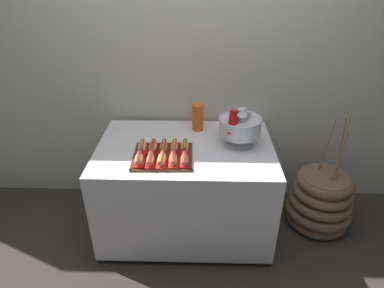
% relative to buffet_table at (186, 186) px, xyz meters
% --- Properties ---
extents(ground_plane, '(10.00, 10.00, 0.00)m').
position_rel_buffet_table_xyz_m(ground_plane, '(0.00, 0.00, -0.40)').
color(ground_plane, '#38332D').
extents(back_wall, '(6.00, 0.10, 2.60)m').
position_rel_buffet_table_xyz_m(back_wall, '(0.00, 0.52, 0.90)').
color(back_wall, beige).
rests_on(back_wall, ground_plane).
extents(buffet_table, '(1.28, 0.85, 0.76)m').
position_rel_buffet_table_xyz_m(buffet_table, '(0.00, 0.00, 0.00)').
color(buffet_table, silver).
rests_on(buffet_table, ground_plane).
extents(floor_vase, '(0.53, 0.53, 1.01)m').
position_rel_buffet_table_xyz_m(floor_vase, '(1.09, 0.07, -0.17)').
color(floor_vase, brown).
rests_on(floor_vase, ground_plane).
extents(serving_tray, '(0.42, 0.37, 0.01)m').
position_rel_buffet_table_xyz_m(serving_tray, '(-0.15, -0.16, 0.37)').
color(serving_tray, '#56331E').
rests_on(serving_tray, buffet_table).
extents(hot_dog_0, '(0.08, 0.16, 0.06)m').
position_rel_buffet_table_xyz_m(hot_dog_0, '(-0.29, -0.24, 0.40)').
color(hot_dog_0, red).
rests_on(hot_dog_0, serving_tray).
extents(hot_dog_1, '(0.06, 0.18, 0.06)m').
position_rel_buffet_table_xyz_m(hot_dog_1, '(-0.22, -0.24, 0.40)').
color(hot_dog_1, '#B21414').
rests_on(hot_dog_1, serving_tray).
extents(hot_dog_2, '(0.07, 0.18, 0.06)m').
position_rel_buffet_table_xyz_m(hot_dog_2, '(-0.14, -0.24, 0.40)').
color(hot_dog_2, red).
rests_on(hot_dog_2, serving_tray).
extents(hot_dog_3, '(0.07, 0.18, 0.06)m').
position_rel_buffet_table_xyz_m(hot_dog_3, '(-0.07, -0.24, 0.40)').
color(hot_dog_3, red).
rests_on(hot_dog_3, serving_tray).
extents(hot_dog_4, '(0.06, 0.16, 0.06)m').
position_rel_buffet_table_xyz_m(hot_dog_4, '(0.01, -0.23, 0.40)').
color(hot_dog_4, red).
rests_on(hot_dog_4, serving_tray).
extents(hot_dog_5, '(0.08, 0.18, 0.06)m').
position_rel_buffet_table_xyz_m(hot_dog_5, '(-0.30, -0.08, 0.40)').
color(hot_dog_5, red).
rests_on(hot_dog_5, serving_tray).
extents(hot_dog_6, '(0.06, 0.16, 0.06)m').
position_rel_buffet_table_xyz_m(hot_dog_6, '(-0.22, -0.08, 0.40)').
color(hot_dog_6, '#B21414').
rests_on(hot_dog_6, serving_tray).
extents(hot_dog_7, '(0.06, 0.17, 0.06)m').
position_rel_buffet_table_xyz_m(hot_dog_7, '(-0.15, -0.07, 0.40)').
color(hot_dog_7, red).
rests_on(hot_dog_7, serving_tray).
extents(hot_dog_8, '(0.06, 0.16, 0.06)m').
position_rel_buffet_table_xyz_m(hot_dog_8, '(-0.07, -0.07, 0.40)').
color(hot_dog_8, '#B21414').
rests_on(hot_dog_8, serving_tray).
extents(hot_dog_9, '(0.07, 0.15, 0.06)m').
position_rel_buffet_table_xyz_m(hot_dog_9, '(0.00, -0.07, 0.40)').
color(hot_dog_9, red).
rests_on(hot_dog_9, serving_tray).
extents(punch_bowl, '(0.31, 0.31, 0.26)m').
position_rel_buffet_table_xyz_m(punch_bowl, '(0.39, 0.06, 0.50)').
color(punch_bowl, silver).
rests_on(punch_bowl, buffet_table).
extents(cup_stack, '(0.09, 0.09, 0.21)m').
position_rel_buffet_table_xyz_m(cup_stack, '(0.09, 0.27, 0.47)').
color(cup_stack, '#EA5B19').
rests_on(cup_stack, buffet_table).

